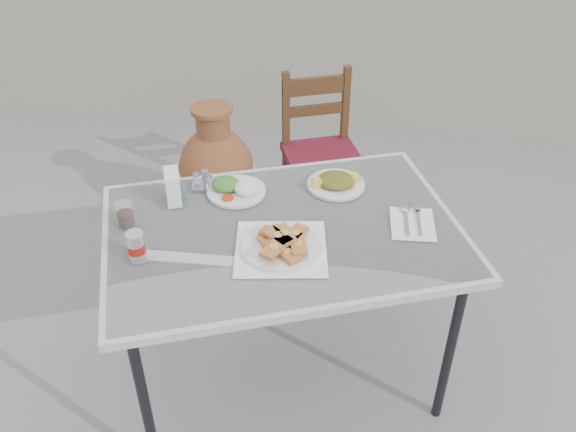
# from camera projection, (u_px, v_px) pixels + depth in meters

# --- Properties ---
(ground) EXTENTS (80.00, 80.00, 0.00)m
(ground) POSITION_uv_depth(u_px,v_px,m) (314.00, 382.00, 2.67)
(ground) COLOR #5F5F61
(ground) RESTS_ON ground
(cafe_table) EXTENTS (1.53, 1.28, 0.80)m
(cafe_table) POSITION_uv_depth(u_px,v_px,m) (283.00, 240.00, 2.29)
(cafe_table) COLOR black
(cafe_table) RESTS_ON ground
(pide_plate) EXTENTS (0.36, 0.36, 0.07)m
(pide_plate) POSITION_uv_depth(u_px,v_px,m) (281.00, 242.00, 2.14)
(pide_plate) COLOR white
(pide_plate) RESTS_ON cafe_table
(salad_rice_plate) EXTENTS (0.24, 0.24, 0.06)m
(salad_rice_plate) POSITION_uv_depth(u_px,v_px,m) (236.00, 188.00, 2.44)
(salad_rice_plate) COLOR silver
(salad_rice_plate) RESTS_ON cafe_table
(salad_chopped_plate) EXTENTS (0.24, 0.24, 0.05)m
(salad_chopped_plate) POSITION_uv_depth(u_px,v_px,m) (336.00, 182.00, 2.48)
(salad_chopped_plate) COLOR silver
(salad_chopped_plate) RESTS_ON cafe_table
(soda_can) EXTENTS (0.06, 0.06, 0.11)m
(soda_can) POSITION_uv_depth(u_px,v_px,m) (136.00, 247.00, 2.08)
(soda_can) COLOR silver
(soda_can) RESTS_ON cafe_table
(cola_glass) EXTENTS (0.07, 0.07, 0.10)m
(cola_glass) POSITION_uv_depth(u_px,v_px,m) (125.00, 216.00, 2.25)
(cola_glass) COLOR white
(cola_glass) RESTS_ON cafe_table
(napkin_holder) EXTENTS (0.09, 0.12, 0.13)m
(napkin_holder) POSITION_uv_depth(u_px,v_px,m) (173.00, 187.00, 2.37)
(napkin_holder) COLOR white
(napkin_holder) RESTS_ON cafe_table
(condiment_caddy) EXTENTS (0.11, 0.10, 0.07)m
(condiment_caddy) POSITION_uv_depth(u_px,v_px,m) (204.00, 182.00, 2.47)
(condiment_caddy) COLOR #B5B4BB
(condiment_caddy) RESTS_ON cafe_table
(cutlery_napkin) EXTENTS (0.17, 0.23, 0.02)m
(cutlery_napkin) POSITION_uv_depth(u_px,v_px,m) (412.00, 221.00, 2.29)
(cutlery_napkin) COLOR white
(cutlery_napkin) RESTS_ON cafe_table
(chair) EXTENTS (0.51, 0.51, 0.90)m
(chair) POSITION_uv_depth(u_px,v_px,m) (321.00, 152.00, 3.38)
(chair) COLOR #35200E
(chair) RESTS_ON ground
(terracotta_urn) EXTENTS (0.43, 0.43, 0.75)m
(terracotta_urn) POSITION_uv_depth(u_px,v_px,m) (217.00, 173.00, 3.42)
(terracotta_urn) COLOR brown
(terracotta_urn) RESTS_ON ground
(back_wall) EXTENTS (6.00, 0.25, 1.20)m
(back_wall) POSITION_uv_depth(u_px,v_px,m) (346.00, 47.00, 4.34)
(back_wall) COLOR gray
(back_wall) RESTS_ON ground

